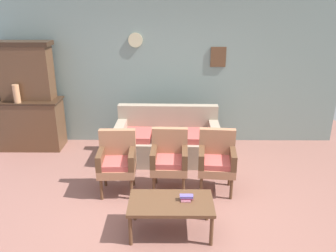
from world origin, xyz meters
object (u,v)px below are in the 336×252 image
Objects in this scene: armchair_near_couch_end at (217,159)px; coffee_table at (171,205)px; side_cabinet at (32,124)px; vase_on_cabinet at (16,94)px; armchair_row_middle at (169,158)px; floral_couch at (167,141)px; armchair_by_doorway at (117,160)px; book_stack_on_table at (186,198)px.

armchair_near_couch_end reaches higher than coffee_table.
vase_on_cabinet is at bearing -121.25° from side_cabinet.
coffee_table is (0.02, -1.02, -0.12)m from armchair_row_middle.
floral_couch is 1.77× the size of coffee_table.
armchair_by_doorway is (1.82, -1.57, 0.03)m from side_cabinet.
vase_on_cabinet is 3.64m from coffee_table.
armchair_by_doorway is 1.00× the size of armchair_near_couch_end.
side_cabinet reaches higher than coffee_table.
armchair_near_couch_end is 1.20m from coffee_table.
armchair_row_middle is at bearing 101.70° from book_stack_on_table.
armchair_near_couch_end is at bearing -2.59° from armchair_row_middle.
floral_couch reaches higher than coffee_table.
coffee_table is (2.58, -2.52, -0.09)m from side_cabinet.
armchair_by_doorway is 5.70× the size of book_stack_on_table.
vase_on_cabinet reaches higher than coffee_table.
vase_on_cabinet is 0.32× the size of coffee_table.
vase_on_cabinet reaches higher than armchair_by_doorway.
vase_on_cabinet is at bearing 173.52° from floral_couch.
armchair_near_couch_end is at bearing 63.51° from book_stack_on_table.
vase_on_cabinet is at bearing 144.34° from armchair_by_doorway.
coffee_table is (-0.66, -0.99, -0.12)m from armchair_near_couch_end.
coffee_table is (0.06, -2.04, 0.05)m from floral_couch.
floral_couch is at bearing 56.74° from armchair_by_doorway.
armchair_row_middle is (2.56, -1.50, 0.03)m from side_cabinet.
armchair_row_middle and armchair_near_couch_end have the same top height.
side_cabinet is 2.97m from armchair_row_middle.
armchair_by_doorway is at bearing -174.80° from armchair_row_middle.
floral_couch and armchair_near_couch_end have the same top height.
vase_on_cabinet reaches higher than side_cabinet.
side_cabinet reaches higher than armchair_by_doorway.
floral_couch is (2.64, -0.30, -0.76)m from vase_on_cabinet.
armchair_by_doorway is 1.43m from armchair_near_couch_end.
armchair_near_couch_end is (1.43, 0.04, 0.00)m from armchair_by_doorway.
coffee_table is at bearing -40.93° from vase_on_cabinet.
armchair_by_doorway and armchair_row_middle have the same top height.
vase_on_cabinet is 2.05× the size of book_stack_on_table.
book_stack_on_table is at bearing -83.17° from floral_couch.
vase_on_cabinet is 2.45m from armchair_by_doorway.
vase_on_cabinet is 3.74m from book_stack_on_table.
vase_on_cabinet is (-0.11, -0.18, 0.63)m from side_cabinet.
coffee_table is at bearing -51.19° from armchair_by_doorway.
armchair_by_doorway reaches higher than book_stack_on_table.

